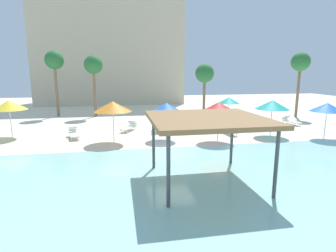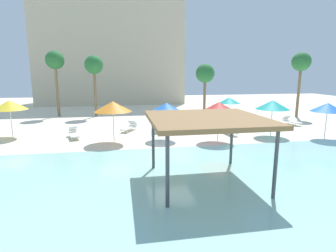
{
  "view_description": "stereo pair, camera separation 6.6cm",
  "coord_description": "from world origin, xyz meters",
  "views": [
    {
      "loc": [
        -2.72,
        -14.42,
        4.59
      ],
      "look_at": [
        0.24,
        2.0,
        1.3
      ],
      "focal_mm": 28.98,
      "sensor_mm": 36.0,
      "label": 1
    },
    {
      "loc": [
        -2.66,
        -14.43,
        4.59
      ],
      "look_at": [
        0.24,
        2.0,
        1.3
      ],
      "focal_mm": 28.98,
      "sensor_mm": 36.0,
      "label": 2
    }
  ],
  "objects": [
    {
      "name": "beach_umbrella_teal_1",
      "position": [
        8.26,
        3.57,
        2.3
      ],
      "size": [
        2.4,
        2.4,
        2.63
      ],
      "color": "silver",
      "rests_on": "ground"
    },
    {
      "name": "beach_umbrella_blue_6",
      "position": [
        11.5,
        2.02,
        2.23
      ],
      "size": [
        2.23,
        2.23,
        2.54
      ],
      "color": "silver",
      "rests_on": "ground"
    },
    {
      "name": "lounge_chair_0",
      "position": [
        12.44,
        7.32,
        0.33
      ],
      "size": [
        0.85,
        1.96,
        0.74
      ],
      "rotation": [
        0.0,
        0.0,
        -1.43
      ],
      "color": "white",
      "rests_on": "ground"
    },
    {
      "name": "ground_plane",
      "position": [
        0.0,
        0.0,
        0.0
      ],
      "size": [
        80.0,
        80.0,
        0.0
      ],
      "primitive_type": "plane",
      "color": "beige"
    },
    {
      "name": "beach_umbrella_yellow_0",
      "position": [
        -10.45,
        6.42,
        2.33
      ],
      "size": [
        2.43,
        2.43,
        2.66
      ],
      "color": "silver",
      "rests_on": "ground"
    },
    {
      "name": "lounge_chair_5",
      "position": [
        0.09,
        6.43,
        0.33
      ],
      "size": [
        0.91,
        1.97,
        0.74
      ],
      "rotation": [
        0.0,
        0.0,
        -1.74
      ],
      "color": "white",
      "rests_on": "ground"
    },
    {
      "name": "lounge_chair_4",
      "position": [
        5.39,
        4.62,
        0.33
      ],
      "size": [
        0.71,
        1.93,
        0.74
      ],
      "rotation": [
        0.0,
        0.0,
        -1.51
      ],
      "color": "white",
      "rests_on": "ground"
    },
    {
      "name": "lounge_chair_1",
      "position": [
        -2.0,
        7.11,
        0.33
      ],
      "size": [
        1.46,
        1.94,
        0.74
      ],
      "rotation": [
        0.0,
        0.0,
        -2.09
      ],
      "color": "white",
      "rests_on": "ground"
    },
    {
      "name": "beach_umbrella_teal_4",
      "position": [
        6.85,
        8.23,
        2.18
      ],
      "size": [
        1.92,
        1.92,
        2.45
      ],
      "color": "silver",
      "rests_on": "ground"
    },
    {
      "name": "palm_tree_2",
      "position": [
        -9.18,
        15.91,
        5.7
      ],
      "size": [
        1.9,
        1.9,
        6.83
      ],
      "color": "brown",
      "rests_on": "ground"
    },
    {
      "name": "hotel_block_0",
      "position": [
        -3.75,
        28.88,
        8.83
      ],
      "size": [
        21.06,
        8.28,
        17.65
      ],
      "primitive_type": "cube",
      "color": "beige",
      "rests_on": "ground"
    },
    {
      "name": "lounge_chair_3",
      "position": [
        -6.0,
        5.39,
        0.33
      ],
      "size": [
        1.04,
        1.99,
        0.74
      ],
      "rotation": [
        0.0,
        0.0,
        -1.32
      ],
      "color": "white",
      "rests_on": "ground"
    },
    {
      "name": "lagoon_water",
      "position": [
        0.0,
        -5.25,
        0.02
      ],
      "size": [
        44.0,
        13.5,
        0.04
      ],
      "primitive_type": "cube",
      "color": "#99D1C6",
      "rests_on": "ground"
    },
    {
      "name": "palm_tree_3",
      "position": [
        15.66,
        11.1,
        5.52
      ],
      "size": [
        1.9,
        1.9,
        6.64
      ],
      "color": "brown",
      "rests_on": "ground"
    },
    {
      "name": "beach_umbrella_red_3",
      "position": [
        3.8,
        2.66,
        2.35
      ],
      "size": [
        2.4,
        2.4,
        2.68
      ],
      "color": "silver",
      "rests_on": "ground"
    },
    {
      "name": "beach_umbrella_blue_5",
      "position": [
        0.46,
        3.9,
        2.27
      ],
      "size": [
        2.05,
        2.05,
        2.56
      ],
      "color": "silver",
      "rests_on": "ground"
    },
    {
      "name": "palm_tree_0",
      "position": [
        -5.22,
        15.02,
        5.25
      ],
      "size": [
        1.9,
        1.9,
        6.35
      ],
      "color": "brown",
      "rests_on": "ground"
    },
    {
      "name": "shade_pavilion",
      "position": [
        0.81,
        -3.94,
        2.65
      ],
      "size": [
        4.67,
        4.67,
        2.81
      ],
      "color": "#42474C",
      "rests_on": "ground"
    },
    {
      "name": "beach_umbrella_orange_2",
      "position": [
        -3.16,
        3.66,
        2.4
      ],
      "size": [
        2.47,
        2.47,
        2.74
      ],
      "color": "silver",
      "rests_on": "ground"
    },
    {
      "name": "palm_tree_1",
      "position": [
        5.87,
        12.3,
        4.42
      ],
      "size": [
        1.9,
        1.9,
        5.48
      ],
      "color": "brown",
      "rests_on": "ground"
    }
  ]
}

